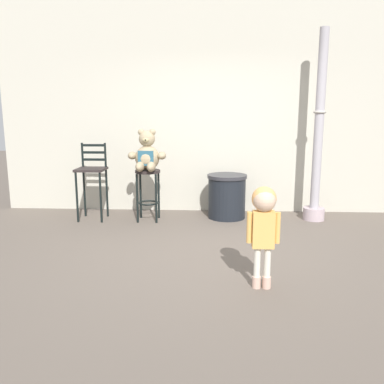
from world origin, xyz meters
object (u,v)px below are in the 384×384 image
Objects in this scene: bar_chair_empty at (92,174)px; bar_stool_with_teddy at (148,185)px; teddy_bear at (147,155)px; child_walking at (264,215)px; trash_bin at (227,196)px; lamppost at (318,148)px.

bar_stool_with_teddy is at bearing -3.11° from bar_chair_empty.
teddy_bear is 0.63× the size of child_walking.
lamppost is at bearing -2.29° from trash_bin.
teddy_bear is at bearing -55.11° from child_walking.
teddy_bear is at bearing -4.99° from bar_chair_empty.
teddy_bear is 2.45m from lamppost.
trash_bin is 0.59× the size of bar_chair_empty.
child_walking is 2.51m from trash_bin.
bar_chair_empty is at bearing -177.96° from lamppost.
teddy_bear is (0.00, -0.03, 0.44)m from bar_stool_with_teddy.
bar_stool_with_teddy is at bearing -176.21° from lamppost.
bar_chair_empty is at bearing -43.05° from child_walking.
bar_chair_empty is (-2.23, 2.31, -0.00)m from child_walking.
lamppost is at bearing -110.46° from child_walking.
child_walking reaches higher than bar_stool_with_teddy.
child_walking is 0.83× the size of bar_chair_empty.
teddy_bear reaches higher than bar_chair_empty.
bar_stool_with_teddy is at bearing -169.53° from trash_bin.
trash_bin is at bearing 177.71° from lamppost.
lamppost reaches higher than bar_chair_empty.
bar_chair_empty is at bearing -175.17° from trash_bin.
trash_bin is 0.24× the size of lamppost.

